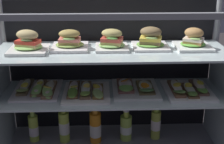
{
  "coord_description": "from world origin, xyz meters",
  "views": [
    {
      "loc": [
        -0.07,
        -1.71,
        1.15
      ],
      "look_at": [
        0.0,
        0.0,
        0.51
      ],
      "focal_mm": 51.69,
      "sensor_mm": 36.0,
      "label": 1
    }
  ],
  "objects_px": {
    "plated_roll_sandwich_far_left": "(111,42)",
    "juice_bottle_front_right_end": "(126,127)",
    "plated_roll_sandwich_left_of_center": "(28,44)",
    "open_sandwich_tray_mid_right": "(135,88)",
    "open_sandwich_tray_center": "(85,91)",
    "juice_bottle_back_right": "(64,126)",
    "open_sandwich_tray_mid_left": "(188,90)",
    "juice_bottle_front_second": "(34,128)",
    "juice_bottle_back_left": "(156,124)",
    "juice_bottle_front_left_end": "(95,127)",
    "open_sandwich_tray_right_of_center": "(38,89)",
    "plated_roll_sandwich_far_right": "(70,42)",
    "plated_roll_sandwich_near_left_corner": "(151,40)",
    "plated_roll_sandwich_mid_right": "(193,41)"
  },
  "relations": [
    {
      "from": "open_sandwich_tray_mid_right",
      "to": "juice_bottle_back_left",
      "type": "distance_m",
      "value": 0.3
    },
    {
      "from": "juice_bottle_back_right",
      "to": "plated_roll_sandwich_left_of_center",
      "type": "bearing_deg",
      "value": -165.91
    },
    {
      "from": "plated_roll_sandwich_left_of_center",
      "to": "open_sandwich_tray_mid_right",
      "type": "xyz_separation_m",
      "value": [
        0.6,
        0.02,
        -0.28
      ]
    },
    {
      "from": "plated_roll_sandwich_far_left",
      "to": "juice_bottle_back_right",
      "type": "distance_m",
      "value": 0.62
    },
    {
      "from": "juice_bottle_back_right",
      "to": "juice_bottle_front_left_end",
      "type": "bearing_deg",
      "value": -4.1
    },
    {
      "from": "open_sandwich_tray_right_of_center",
      "to": "juice_bottle_front_right_end",
      "type": "xyz_separation_m",
      "value": [
        0.52,
        0.02,
        -0.28
      ]
    },
    {
      "from": "open_sandwich_tray_mid_right",
      "to": "plated_roll_sandwich_near_left_corner",
      "type": "bearing_deg",
      "value": 15.06
    },
    {
      "from": "open_sandwich_tray_mid_left",
      "to": "juice_bottle_front_second",
      "type": "height_order",
      "value": "open_sandwich_tray_mid_left"
    },
    {
      "from": "plated_roll_sandwich_near_left_corner",
      "to": "open_sandwich_tray_mid_right",
      "type": "height_order",
      "value": "plated_roll_sandwich_near_left_corner"
    },
    {
      "from": "plated_roll_sandwich_far_left",
      "to": "open_sandwich_tray_center",
      "type": "distance_m",
      "value": 0.32
    },
    {
      "from": "open_sandwich_tray_right_of_center",
      "to": "juice_bottle_back_left",
      "type": "relative_size",
      "value": 1.32
    },
    {
      "from": "open_sandwich_tray_right_of_center",
      "to": "juice_bottle_front_second",
      "type": "distance_m",
      "value": 0.29
    },
    {
      "from": "open_sandwich_tray_mid_right",
      "to": "juice_bottle_back_left",
      "type": "relative_size",
      "value": 1.3
    },
    {
      "from": "plated_roll_sandwich_far_right",
      "to": "juice_bottle_front_right_end",
      "type": "relative_size",
      "value": 0.96
    },
    {
      "from": "open_sandwich_tray_mid_right",
      "to": "open_sandwich_tray_mid_left",
      "type": "distance_m",
      "value": 0.31
    },
    {
      "from": "plated_roll_sandwich_far_left",
      "to": "juice_bottle_front_right_end",
      "type": "bearing_deg",
      "value": 12.68
    },
    {
      "from": "open_sandwich_tray_right_of_center",
      "to": "juice_bottle_front_left_end",
      "type": "xyz_separation_m",
      "value": [
        0.33,
        0.0,
        -0.27
      ]
    },
    {
      "from": "plated_roll_sandwich_far_right",
      "to": "open_sandwich_tray_right_of_center",
      "type": "xyz_separation_m",
      "value": [
        -0.2,
        -0.02,
        -0.28
      ]
    },
    {
      "from": "plated_roll_sandwich_far_left",
      "to": "open_sandwich_tray_mid_left",
      "type": "bearing_deg",
      "value": -6.13
    },
    {
      "from": "plated_roll_sandwich_far_right",
      "to": "open_sandwich_tray_right_of_center",
      "type": "bearing_deg",
      "value": -175.14
    },
    {
      "from": "plated_roll_sandwich_mid_right",
      "to": "open_sandwich_tray_mid_right",
      "type": "xyz_separation_m",
      "value": [
        -0.32,
        -0.0,
        -0.28
      ]
    },
    {
      "from": "open_sandwich_tray_right_of_center",
      "to": "open_sandwich_tray_mid_right",
      "type": "bearing_deg",
      "value": -0.14
    },
    {
      "from": "juice_bottle_front_left_end",
      "to": "juice_bottle_front_right_end",
      "type": "distance_m",
      "value": 0.19
    },
    {
      "from": "plated_roll_sandwich_far_right",
      "to": "juice_bottle_back_right",
      "type": "relative_size",
      "value": 0.81
    },
    {
      "from": "plated_roll_sandwich_left_of_center",
      "to": "open_sandwich_tray_mid_left",
      "type": "distance_m",
      "value": 0.94
    },
    {
      "from": "open_sandwich_tray_right_of_center",
      "to": "juice_bottle_front_left_end",
      "type": "bearing_deg",
      "value": 0.72
    },
    {
      "from": "open_sandwich_tray_right_of_center",
      "to": "juice_bottle_front_second",
      "type": "height_order",
      "value": "open_sandwich_tray_right_of_center"
    },
    {
      "from": "juice_bottle_front_second",
      "to": "open_sandwich_tray_right_of_center",
      "type": "bearing_deg",
      "value": -31.4
    },
    {
      "from": "open_sandwich_tray_mid_left",
      "to": "open_sandwich_tray_center",
      "type": "bearing_deg",
      "value": 179.71
    },
    {
      "from": "open_sandwich_tray_mid_left",
      "to": "plated_roll_sandwich_far_left",
      "type": "bearing_deg",
      "value": 173.87
    },
    {
      "from": "plated_roll_sandwich_near_left_corner",
      "to": "juice_bottle_front_left_end",
      "type": "distance_m",
      "value": 0.64
    },
    {
      "from": "juice_bottle_front_left_end",
      "to": "open_sandwich_tray_mid_right",
      "type": "bearing_deg",
      "value": -1.34
    },
    {
      "from": "plated_roll_sandwich_far_left",
      "to": "plated_roll_sandwich_mid_right",
      "type": "bearing_deg",
      "value": -0.04
    },
    {
      "from": "open_sandwich_tray_center",
      "to": "open_sandwich_tray_mid_left",
      "type": "height_order",
      "value": "open_sandwich_tray_mid_left"
    },
    {
      "from": "plated_roll_sandwich_far_left",
      "to": "open_sandwich_tray_right_of_center",
      "type": "bearing_deg",
      "value": -179.71
    },
    {
      "from": "plated_roll_sandwich_left_of_center",
      "to": "juice_bottle_back_right",
      "type": "relative_size",
      "value": 0.84
    },
    {
      "from": "plated_roll_sandwich_far_left",
      "to": "juice_bottle_front_second",
      "type": "distance_m",
      "value": 0.74
    },
    {
      "from": "juice_bottle_back_right",
      "to": "juice_bottle_back_left",
      "type": "distance_m",
      "value": 0.57
    },
    {
      "from": "plated_roll_sandwich_left_of_center",
      "to": "open_sandwich_tray_mid_left",
      "type": "bearing_deg",
      "value": -1.44
    },
    {
      "from": "plated_roll_sandwich_near_left_corner",
      "to": "juice_bottle_front_right_end",
      "type": "distance_m",
      "value": 0.58
    },
    {
      "from": "open_sandwich_tray_center",
      "to": "juice_bottle_back_right",
      "type": "height_order",
      "value": "open_sandwich_tray_center"
    },
    {
      "from": "plated_roll_sandwich_near_left_corner",
      "to": "open_sandwich_tray_right_of_center",
      "type": "relative_size",
      "value": 0.64
    },
    {
      "from": "plated_roll_sandwich_near_left_corner",
      "to": "juice_bottle_front_left_end",
      "type": "height_order",
      "value": "plated_roll_sandwich_near_left_corner"
    },
    {
      "from": "juice_bottle_front_left_end",
      "to": "juice_bottle_back_right",
      "type": "bearing_deg",
      "value": 175.9
    },
    {
      "from": "plated_roll_sandwich_near_left_corner",
      "to": "plated_roll_sandwich_mid_right",
      "type": "bearing_deg",
      "value": -4.58
    },
    {
      "from": "juice_bottle_front_second",
      "to": "juice_bottle_back_right",
      "type": "bearing_deg",
      "value": -4.33
    },
    {
      "from": "open_sandwich_tray_mid_left",
      "to": "juice_bottle_back_right",
      "type": "distance_m",
      "value": 0.78
    },
    {
      "from": "plated_roll_sandwich_far_left",
      "to": "plated_roll_sandwich_left_of_center",
      "type": "bearing_deg",
      "value": -176.83
    },
    {
      "from": "plated_roll_sandwich_far_left",
      "to": "juice_bottle_front_left_end",
      "type": "bearing_deg",
      "value": 178.82
    },
    {
      "from": "open_sandwich_tray_center",
      "to": "juice_bottle_front_left_end",
      "type": "height_order",
      "value": "open_sandwich_tray_center"
    }
  ]
}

